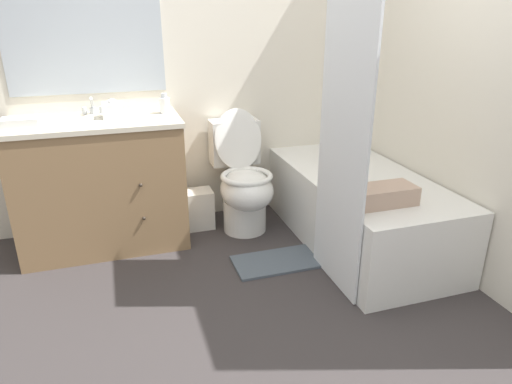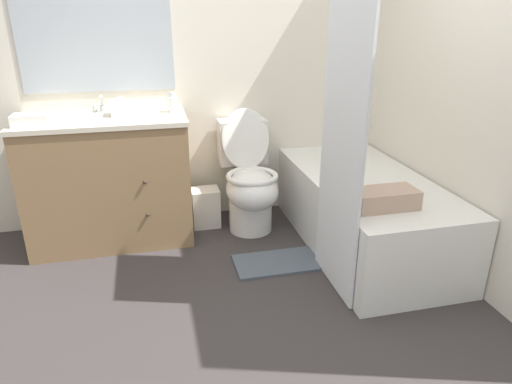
{
  "view_description": "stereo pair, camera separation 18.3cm",
  "coord_description": "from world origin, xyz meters",
  "px_view_note": "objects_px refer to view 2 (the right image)",
  "views": [
    {
      "loc": [
        -0.63,
        -1.58,
        1.5
      ],
      "look_at": [
        0.11,
        0.76,
        0.52
      ],
      "focal_mm": 32.0,
      "sensor_mm": 36.0,
      "label": 1
    },
    {
      "loc": [
        -0.46,
        -1.63,
        1.5
      ],
      "look_at": [
        0.11,
        0.76,
        0.52
      ],
      "focal_mm": 32.0,
      "sensor_mm": 36.0,
      "label": 2
    }
  ],
  "objects_px": {
    "bath_mat": "(277,262)",
    "bath_towel_folded": "(385,199)",
    "toilet": "(249,182)",
    "wastebasket": "(206,207)",
    "bathtub": "(364,211)",
    "vanity_cabinet": "(110,179)",
    "soap_dispenser": "(172,103)",
    "tissue_box": "(121,108)",
    "hand_towel_folded": "(30,120)",
    "sink_faucet": "(103,106)"
  },
  "relations": [
    {
      "from": "tissue_box",
      "to": "soap_dispenser",
      "type": "xyz_separation_m",
      "value": [
        0.33,
        0.03,
        0.01
      ]
    },
    {
      "from": "soap_dispenser",
      "to": "toilet",
      "type": "bearing_deg",
      "value": -13.28
    },
    {
      "from": "wastebasket",
      "to": "bath_towel_folded",
      "type": "distance_m",
      "value": 1.39
    },
    {
      "from": "vanity_cabinet",
      "to": "sink_faucet",
      "type": "height_order",
      "value": "sink_faucet"
    },
    {
      "from": "vanity_cabinet",
      "to": "bath_mat",
      "type": "bearing_deg",
      "value": -31.47
    },
    {
      "from": "bath_mat",
      "to": "bath_towel_folded",
      "type": "bearing_deg",
      "value": -34.52
    },
    {
      "from": "hand_towel_folded",
      "to": "bathtub",
      "type": "bearing_deg",
      "value": -9.78
    },
    {
      "from": "bathtub",
      "to": "vanity_cabinet",
      "type": "bearing_deg",
      "value": 163.29
    },
    {
      "from": "sink_faucet",
      "to": "tissue_box",
      "type": "bearing_deg",
      "value": -51.15
    },
    {
      "from": "bath_mat",
      "to": "soap_dispenser",
      "type": "bearing_deg",
      "value": 129.62
    },
    {
      "from": "toilet",
      "to": "bath_mat",
      "type": "relative_size",
      "value": 1.58
    },
    {
      "from": "tissue_box",
      "to": "bath_towel_folded",
      "type": "relative_size",
      "value": 0.41
    },
    {
      "from": "soap_dispenser",
      "to": "bath_mat",
      "type": "xyz_separation_m",
      "value": [
        0.56,
        -0.67,
        -0.91
      ]
    },
    {
      "from": "soap_dispenser",
      "to": "hand_towel_folded",
      "type": "relative_size",
      "value": 0.66
    },
    {
      "from": "bathtub",
      "to": "soap_dispenser",
      "type": "xyz_separation_m",
      "value": [
        -1.19,
        0.55,
        0.67
      ]
    },
    {
      "from": "toilet",
      "to": "bath_towel_folded",
      "type": "bearing_deg",
      "value": -58.13
    },
    {
      "from": "vanity_cabinet",
      "to": "bathtub",
      "type": "bearing_deg",
      "value": -16.71
    },
    {
      "from": "wastebasket",
      "to": "hand_towel_folded",
      "type": "height_order",
      "value": "hand_towel_folded"
    },
    {
      "from": "hand_towel_folded",
      "to": "vanity_cabinet",
      "type": "bearing_deg",
      "value": 20.1
    },
    {
      "from": "vanity_cabinet",
      "to": "wastebasket",
      "type": "height_order",
      "value": "vanity_cabinet"
    },
    {
      "from": "vanity_cabinet",
      "to": "sink_faucet",
      "type": "relative_size",
      "value": 7.48
    },
    {
      "from": "tissue_box",
      "to": "toilet",
      "type": "bearing_deg",
      "value": -6.25
    },
    {
      "from": "wastebasket",
      "to": "bath_towel_folded",
      "type": "bearing_deg",
      "value": -49.5
    },
    {
      "from": "sink_faucet",
      "to": "tissue_box",
      "type": "xyz_separation_m",
      "value": [
        0.12,
        -0.15,
        0.01
      ]
    },
    {
      "from": "sink_faucet",
      "to": "bath_mat",
      "type": "height_order",
      "value": "sink_faucet"
    },
    {
      "from": "tissue_box",
      "to": "soap_dispenser",
      "type": "relative_size",
      "value": 1.1
    },
    {
      "from": "tissue_box",
      "to": "bath_mat",
      "type": "bearing_deg",
      "value": -36.01
    },
    {
      "from": "vanity_cabinet",
      "to": "toilet",
      "type": "height_order",
      "value": "vanity_cabinet"
    },
    {
      "from": "bath_towel_folded",
      "to": "tissue_box",
      "type": "bearing_deg",
      "value": 144.53
    },
    {
      "from": "tissue_box",
      "to": "bath_mat",
      "type": "xyz_separation_m",
      "value": [
        0.89,
        -0.64,
        -0.9
      ]
    },
    {
      "from": "toilet",
      "to": "wastebasket",
      "type": "distance_m",
      "value": 0.39
    },
    {
      "from": "toilet",
      "to": "hand_towel_folded",
      "type": "height_order",
      "value": "hand_towel_folded"
    },
    {
      "from": "soap_dispenser",
      "to": "bathtub",
      "type": "bearing_deg",
      "value": -24.67
    },
    {
      "from": "bathtub",
      "to": "hand_towel_folded",
      "type": "height_order",
      "value": "hand_towel_folded"
    },
    {
      "from": "wastebasket",
      "to": "sink_faucet",
      "type": "bearing_deg",
      "value": 168.69
    },
    {
      "from": "wastebasket",
      "to": "tissue_box",
      "type": "xyz_separation_m",
      "value": [
        -0.52,
        -0.02,
        0.77
      ]
    },
    {
      "from": "sink_faucet",
      "to": "tissue_box",
      "type": "height_order",
      "value": "sink_faucet"
    },
    {
      "from": "sink_faucet",
      "to": "bath_mat",
      "type": "bearing_deg",
      "value": -38.3
    },
    {
      "from": "bath_mat",
      "to": "sink_faucet",
      "type": "bearing_deg",
      "value": 141.7
    },
    {
      "from": "bath_towel_folded",
      "to": "bath_mat",
      "type": "xyz_separation_m",
      "value": [
        -0.5,
        0.35,
        -0.53
      ]
    },
    {
      "from": "toilet",
      "to": "tissue_box",
      "type": "distance_m",
      "value": 1.0
    },
    {
      "from": "toilet",
      "to": "bathtub",
      "type": "relative_size",
      "value": 0.56
    },
    {
      "from": "sink_faucet",
      "to": "toilet",
      "type": "height_order",
      "value": "sink_faucet"
    },
    {
      "from": "soap_dispenser",
      "to": "bath_towel_folded",
      "type": "xyz_separation_m",
      "value": [
        1.06,
        -1.02,
        -0.38
      ]
    },
    {
      "from": "sink_faucet",
      "to": "bathtub",
      "type": "xyz_separation_m",
      "value": [
        1.64,
        -0.67,
        -0.65
      ]
    },
    {
      "from": "toilet",
      "to": "hand_towel_folded",
      "type": "distance_m",
      "value": 1.45
    },
    {
      "from": "bath_mat",
      "to": "bathtub",
      "type": "bearing_deg",
      "value": 11.16
    },
    {
      "from": "bathtub",
      "to": "tissue_box",
      "type": "xyz_separation_m",
      "value": [
        -1.52,
        0.52,
        0.67
      ]
    },
    {
      "from": "tissue_box",
      "to": "wastebasket",
      "type": "bearing_deg",
      "value": 2.65
    },
    {
      "from": "bathtub",
      "to": "bath_mat",
      "type": "bearing_deg",
      "value": -168.84
    }
  ]
}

